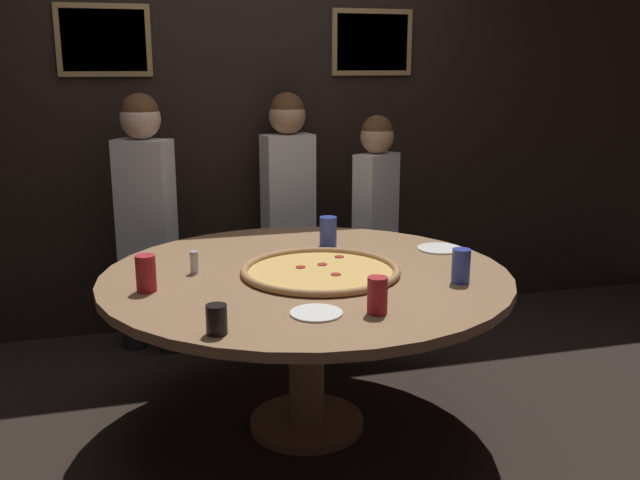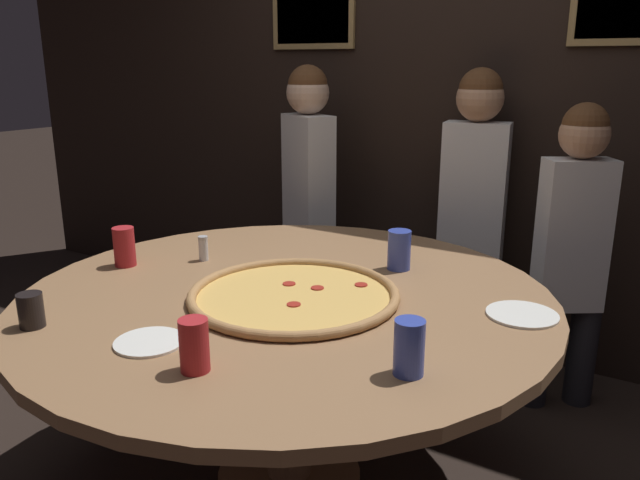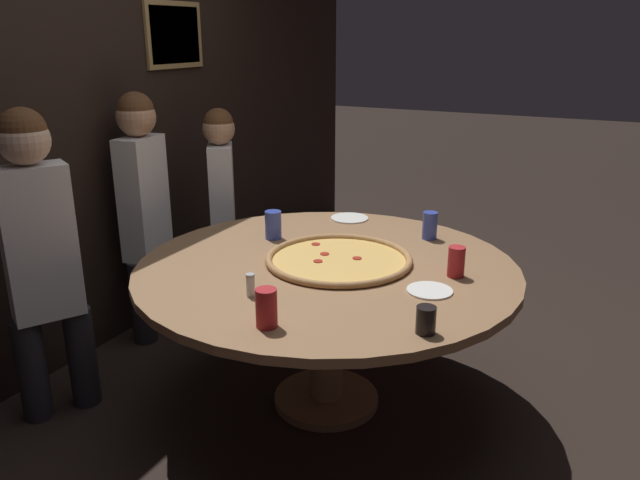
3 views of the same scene
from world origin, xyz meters
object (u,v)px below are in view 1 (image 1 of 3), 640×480
Objects in this scene: condiment_shaker at (194,262)px; diner_far_right at (288,198)px; giant_pizza at (320,271)px; drink_cup_front_edge at (377,295)px; white_plate_near_front at (316,313)px; white_plate_beside_cup at (440,249)px; drink_cup_near_left at (217,319)px; dining_table at (306,297)px; drink_cup_far_left at (146,273)px; diner_side_left at (146,209)px; drink_cup_centre_back at (461,266)px; diner_side_right at (376,211)px; drink_cup_near_right at (328,231)px.

condiment_shaker is 0.07× the size of diner_far_right.
giant_pizza is 0.55m from drink_cup_front_edge.
white_plate_beside_cup is (0.82, 0.73, 0.00)m from white_plate_near_front.
drink_cup_front_edge reaches higher than drink_cup_near_left.
dining_table is 8.21× the size of white_plate_beside_cup.
giant_pizza is 0.72m from white_plate_beside_cup.
drink_cup_far_left is at bearing -168.28° from white_plate_beside_cup.
drink_cup_near_left reaches higher than dining_table.
dining_table is at bearing 148.45° from diner_side_left.
drink_cup_centre_back is (0.46, 0.26, 0.00)m from drink_cup_front_edge.
white_plate_near_front is at bearing 30.05° from diner_side_right.
diner_side_right is at bearing 59.62° from giant_pizza.
drink_cup_centre_back is (0.58, -0.31, 0.18)m from dining_table.
drink_cup_near_right reaches higher than giant_pizza.
diner_side_right reaches higher than drink_cup_near_right.
condiment_shaker is at bearing 165.91° from dining_table.
diner_far_right reaches higher than dining_table.
condiment_shaker is at bearing 6.03° from diner_side_right.
diner_side_left is at bearing 95.34° from drink_cup_near_left.
drink_cup_far_left is (-0.90, -0.50, 0.00)m from drink_cup_near_right.
drink_cup_far_left is at bearing 117.08° from diner_side_left.
drink_cup_front_edge is at bearing -127.89° from white_plate_beside_cup.
diner_side_right is at bearing 39.30° from condiment_shaker.
giant_pizza is at bearing -110.07° from drink_cup_near_right.
drink_cup_far_left is (-0.68, -0.09, 0.19)m from dining_table.
white_plate_near_front is 0.15× the size of diner_side_right.
drink_cup_far_left is at bearing 169.70° from drink_cup_centre_back.
drink_cup_near_right is 0.68× the size of white_plate_beside_cup.
diner_far_right reaches higher than diner_side_right.
diner_side_left is (-0.69, 1.17, 0.08)m from giant_pizza.
condiment_shaker is at bearing -156.53° from drink_cup_near_right.
diner_far_right is (0.69, 1.16, 0.04)m from condiment_shaker.
diner_side_left reaches higher than giant_pizza.
drink_cup_near_left is (-0.52, -0.59, 0.04)m from giant_pizza.
diner_far_right reaches higher than drink_cup_far_left.
diner_far_right reaches higher than white_plate_beside_cup.
drink_cup_near_left is at bearing 60.63° from diner_far_right.
white_plate_near_front is at bearing -138.43° from white_plate_beside_cup.
giant_pizza is 0.47× the size of diner_side_left.
giant_pizza is at bearing 26.35° from diner_side_right.
diner_far_right is (0.16, 1.32, 0.07)m from giant_pizza.
white_plate_beside_cup is 0.15× the size of diner_far_right.
drink_cup_centre_back is (0.53, -0.28, 0.06)m from giant_pizza.
drink_cup_near_right is at bearing 116.19° from drink_cup_centre_back.
dining_table is 0.69m from drink_cup_centre_back.
drink_cup_front_edge is 0.09× the size of diner_side_left.
drink_cup_far_left reaches higher than giant_pizza.
drink_cup_near_right reaches higher than white_plate_near_front.
white_plate_near_front is (-0.68, -0.21, -0.07)m from drink_cup_centre_back.
dining_table is at bearing -14.09° from condiment_shaker.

